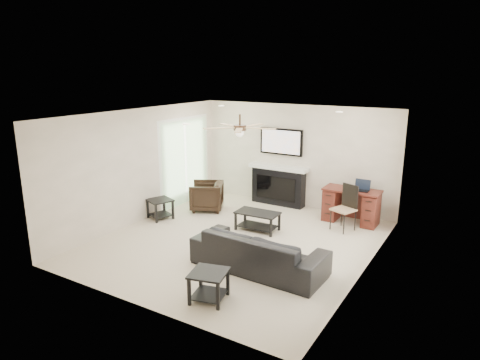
{
  "coord_description": "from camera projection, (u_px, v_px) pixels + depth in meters",
  "views": [
    {
      "loc": [
        4.11,
        -6.73,
        3.32
      ],
      "look_at": [
        -0.18,
        0.4,
        1.15
      ],
      "focal_mm": 32.0,
      "sensor_mm": 36.0,
      "label": 1
    }
  ],
  "objects": [
    {
      "name": "room_shell",
      "position": [
        248.0,
        159.0,
        8.01
      ],
      "size": [
        5.5,
        5.54,
        2.52
      ],
      "color": "beige",
      "rests_on": "ground"
    },
    {
      "name": "sofa",
      "position": [
        259.0,
        251.0,
        7.21
      ],
      "size": [
        2.32,
        0.97,
        0.67
      ],
      "primitive_type": "imported",
      "rotation": [
        0.0,
        0.0,
        3.11
      ],
      "color": "black",
      "rests_on": "ground"
    },
    {
      "name": "armchair",
      "position": [
        207.0,
        196.0,
        10.29
      ],
      "size": [
        1.01,
        1.0,
        0.69
      ],
      "primitive_type": "imported",
      "rotation": [
        0.0,
        0.0,
        -1.1
      ],
      "color": "black",
      "rests_on": "ground"
    },
    {
      "name": "coffee_table",
      "position": [
        257.0,
        221.0,
        9.02
      ],
      "size": [
        0.92,
        0.53,
        0.4
      ],
      "primitive_type": "cube",
      "rotation": [
        0.0,
        0.0,
        0.04
      ],
      "color": "black",
      "rests_on": "ground"
    },
    {
      "name": "end_table_near",
      "position": [
        209.0,
        286.0,
        6.28
      ],
      "size": [
        0.63,
        0.63,
        0.45
      ],
      "primitive_type": "cube",
      "rotation": [
        0.0,
        0.0,
        0.25
      ],
      "color": "black",
      "rests_on": "ground"
    },
    {
      "name": "end_table_left",
      "position": [
        160.0,
        209.0,
        9.72
      ],
      "size": [
        0.65,
        0.65,
        0.45
      ],
      "primitive_type": "cube",
      "rotation": [
        0.0,
        0.0,
        -0.37
      ],
      "color": "black",
      "rests_on": "ground"
    },
    {
      "name": "fireplace_unit",
      "position": [
        278.0,
        167.0,
        10.56
      ],
      "size": [
        1.52,
        0.34,
        1.91
      ],
      "primitive_type": "cube",
      "color": "black",
      "rests_on": "ground"
    },
    {
      "name": "desk",
      "position": [
        351.0,
        206.0,
        9.44
      ],
      "size": [
        1.22,
        0.56,
        0.76
      ],
      "primitive_type": "cube",
      "color": "#3F170F",
      "rests_on": "ground"
    },
    {
      "name": "desk_chair",
      "position": [
        344.0,
        208.0,
        8.96
      ],
      "size": [
        0.55,
        0.56,
        0.97
      ],
      "primitive_type": "cube",
      "rotation": [
        0.0,
        0.0,
        -0.38
      ],
      "color": "black",
      "rests_on": "ground"
    },
    {
      "name": "laptop",
      "position": [
        361.0,
        186.0,
        9.2
      ],
      "size": [
        0.33,
        0.24,
        0.23
      ],
      "primitive_type": "cube",
      "color": "black",
      "rests_on": "desk"
    }
  ]
}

